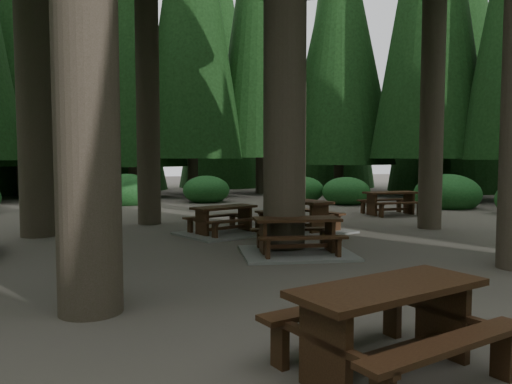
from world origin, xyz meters
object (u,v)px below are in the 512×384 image
object	(u,v)px
picnic_table_c	(224,225)
picnic_table_f	(299,220)
picnic_table_a	(297,242)
picnic_table_e	(389,314)
picnic_table_d	(391,199)

from	to	relation	value
picnic_table_c	picnic_table_f	bearing A→B (deg)	-21.39
picnic_table_a	picnic_table_e	world-z (taller)	picnic_table_e
picnic_table_a	picnic_table_c	distance (m)	2.92
picnic_table_a	picnic_table_d	bearing A→B (deg)	53.86
picnic_table_a	picnic_table_c	xyz separation A→B (m)	(-0.79, 2.82, -0.01)
picnic_table_a	picnic_table_c	world-z (taller)	picnic_table_a
picnic_table_e	picnic_table_f	bearing A→B (deg)	57.43
picnic_table_e	picnic_table_d	bearing A→B (deg)	41.93
picnic_table_a	picnic_table_d	size ratio (longest dim) A/B	1.34
picnic_table_c	picnic_table_e	bearing A→B (deg)	-115.17
picnic_table_e	picnic_table_f	distance (m)	8.35
picnic_table_a	picnic_table_f	xyz separation A→B (m)	(1.17, 2.86, 0.04)
picnic_table_e	picnic_table_f	size ratio (longest dim) A/B	0.75
picnic_table_d	picnic_table_e	distance (m)	12.36
picnic_table_c	picnic_table_d	size ratio (longest dim) A/B	1.44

